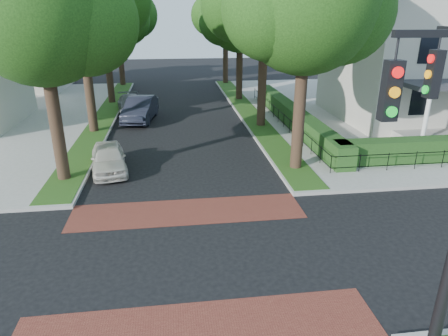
{
  "coord_description": "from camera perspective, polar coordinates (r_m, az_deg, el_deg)",
  "views": [
    {
      "loc": [
        -0.39,
        -10.8,
        7.25
      ],
      "look_at": [
        1.49,
        3.62,
        1.6
      ],
      "focal_mm": 32.0,
      "sensor_mm": 36.0,
      "label": 1
    }
  ],
  "objects": [
    {
      "name": "tree_left_far",
      "position": [
        35.37,
        -16.65,
        20.21
      ],
      "size": [
        7.0,
        6.02,
        9.86
      ],
      "color": "black",
      "rests_on": "sidewalk_nw"
    },
    {
      "name": "parked_car_middle",
      "position": [
        29.52,
        -11.87,
        8.26
      ],
      "size": [
        2.51,
        5.33,
        1.69
      ],
      "primitive_type": "imported",
      "rotation": [
        0.0,
        0.0,
        -0.14
      ],
      "color": "#202330",
      "rests_on": "ground"
    },
    {
      "name": "fence_main_road",
      "position": [
        27.62,
        8.15,
        7.1
      ],
      "size": [
        0.06,
        18.0,
        0.9
      ],
      "primitive_type": null,
      "color": "black",
      "rests_on": "sidewalk_ne"
    },
    {
      "name": "hedge_main_road",
      "position": [
        27.81,
        9.77,
        7.42
      ],
      "size": [
        1.0,
        18.0,
        1.2
      ],
      "primitive_type": "cube",
      "color": "#1C3D15",
      "rests_on": "sidewalk_ne"
    },
    {
      "name": "house_victorian",
      "position": [
        32.18,
        27.63,
        16.78
      ],
      "size": [
        13.0,
        13.05,
        12.48
      ],
      "color": "beige",
      "rests_on": "sidewalk_ne"
    },
    {
      "name": "tree_right_near",
      "position": [
        19.01,
        11.82,
        21.97
      ],
      "size": [
        7.75,
        6.67,
        10.66
      ],
      "color": "black",
      "rests_on": "sidewalk_ne"
    },
    {
      "name": "tree_right_mid",
      "position": [
        26.74,
        6.0,
        22.72
      ],
      "size": [
        8.25,
        7.09,
        11.22
      ],
      "color": "black",
      "rests_on": "sidewalk_ne"
    },
    {
      "name": "tree_left_near",
      "position": [
        18.71,
        -24.46,
        19.53
      ],
      "size": [
        7.5,
        6.45,
        10.2
      ],
      "color": "black",
      "rests_on": "sidewalk_nw"
    },
    {
      "name": "tree_right_back",
      "position": [
        44.43,
        0.33,
        21.26
      ],
      "size": [
        7.5,
        6.45,
        10.2
      ],
      "color": "black",
      "rests_on": "sidewalk_ne"
    },
    {
      "name": "sidewalk_ne",
      "position": [
        36.54,
        25.99,
        7.79
      ],
      "size": [
        30.0,
        30.0,
        0.15
      ],
      "primitive_type": "cube",
      "color": "gray",
      "rests_on": "ground"
    },
    {
      "name": "crosswalk_far",
      "position": [
        15.77,
        -5.21,
        -6.21
      ],
      "size": [
        9.0,
        2.2,
        0.01
      ],
      "primitive_type": "cube",
      "color": "maroon",
      "rests_on": "ground"
    },
    {
      "name": "parked_car_front",
      "position": [
        20.2,
        -16.16,
        1.38
      ],
      "size": [
        2.27,
        4.2,
        1.36
      ],
      "primitive_type": "imported",
      "rotation": [
        0.0,
        0.0,
        0.17
      ],
      "color": "silver",
      "rests_on": "ground"
    },
    {
      "name": "tree_left_back",
      "position": [
        44.32,
        -14.92,
        20.8
      ],
      "size": [
        7.75,
        6.66,
        10.44
      ],
      "color": "black",
      "rests_on": "sidewalk_nw"
    },
    {
      "name": "house_left_far",
      "position": [
        45.43,
        -28.04,
        16.11
      ],
      "size": [
        10.0,
        9.0,
        10.14
      ],
      "color": "beige",
      "rests_on": "sidewalk_nw"
    },
    {
      "name": "grass_strip_ne",
      "position": [
        31.27,
        3.46,
        8.1
      ],
      "size": [
        1.6,
        29.8,
        0.02
      ],
      "primitive_type": "cube",
      "color": "#223F12",
      "rests_on": "sidewalk_ne"
    },
    {
      "name": "crosswalk_near",
      "position": [
        10.51,
        -3.51,
        -22.41
      ],
      "size": [
        9.0,
        2.2,
        0.01
      ],
      "primitive_type": "cube",
      "color": "maroon",
      "rests_on": "ground"
    },
    {
      "name": "ground",
      "position": [
        13.01,
        -4.56,
        -12.7
      ],
      "size": [
        120.0,
        120.0,
        0.0
      ],
      "primitive_type": "plane",
      "color": "black",
      "rests_on": "ground"
    },
    {
      "name": "parked_car_rear",
      "position": [
        32.07,
        -13.18,
        8.84
      ],
      "size": [
        2.6,
        4.82,
        1.33
      ],
      "primitive_type": "imported",
      "rotation": [
        0.0,
        0.0,
        0.17
      ],
      "color": "slate",
      "rests_on": "ground"
    },
    {
      "name": "tree_right_far",
      "position": [
        35.53,
        2.42,
        20.67
      ],
      "size": [
        7.25,
        6.23,
        9.74
      ],
      "color": "black",
      "rests_on": "sidewalk_ne"
    },
    {
      "name": "grass_strip_nw",
      "position": [
        31.13,
        -16.63,
        7.19
      ],
      "size": [
        1.6,
        29.8,
        0.02
      ],
      "primitive_type": "cube",
      "color": "#223F12",
      "rests_on": "sidewalk_nw"
    }
  ]
}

